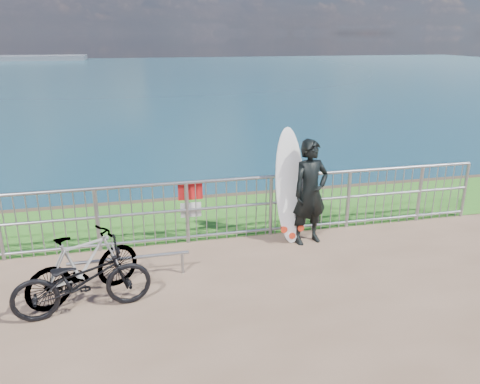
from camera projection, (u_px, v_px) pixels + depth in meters
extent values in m
plane|color=#2A6E1E|center=(207.00, 217.00, 9.35)|extent=(120.00, 120.00, 0.00)
cube|color=brown|center=(201.00, 295.00, 11.27)|extent=(120.00, 0.30, 5.00)
plane|color=navy|center=(135.00, 79.00, 91.47)|extent=(260.00, 260.00, 0.00)
cylinder|color=#919499|center=(215.00, 181.00, 7.99)|extent=(10.00, 0.06, 0.06)
cylinder|color=#919499|center=(216.00, 208.00, 8.15)|extent=(10.00, 0.05, 0.05)
cylinder|color=#919499|center=(216.00, 234.00, 8.31)|extent=(10.00, 0.05, 0.05)
cylinder|color=#919499|center=(97.00, 220.00, 7.73)|extent=(0.06, 0.06, 1.10)
cylinder|color=#919499|center=(187.00, 213.00, 8.06)|extent=(0.06, 0.06, 1.10)
cylinder|color=#919499|center=(271.00, 206.00, 8.38)|extent=(0.06, 0.06, 1.10)
cylinder|color=#919499|center=(348.00, 200.00, 8.70)|extent=(0.06, 0.06, 1.10)
cylinder|color=#919499|center=(420.00, 194.00, 9.02)|extent=(0.06, 0.06, 1.10)
cylinder|color=#919499|center=(465.00, 190.00, 9.24)|extent=(0.06, 0.06, 1.10)
cube|color=red|center=(190.00, 191.00, 8.01)|extent=(0.42, 0.02, 0.30)
cube|color=white|center=(190.00, 191.00, 8.00)|extent=(0.38, 0.01, 0.08)
cube|color=white|center=(191.00, 210.00, 8.12)|extent=(0.36, 0.02, 0.26)
imported|color=black|center=(310.00, 192.00, 7.97)|extent=(0.75, 0.57, 1.83)
ellipsoid|color=white|center=(290.00, 186.00, 8.04)|extent=(0.55, 0.49, 2.00)
cone|color=red|center=(282.00, 227.00, 8.13)|extent=(0.12, 0.22, 0.12)
cone|color=red|center=(299.00, 226.00, 8.20)|extent=(0.12, 0.22, 0.12)
cone|color=red|center=(290.00, 234.00, 8.21)|extent=(0.12, 0.22, 0.12)
imported|color=black|center=(82.00, 280.00, 6.04)|extent=(1.83, 0.87, 0.92)
imported|color=black|center=(84.00, 265.00, 6.37)|extent=(1.64, 1.18, 0.97)
cylinder|color=#919499|center=(129.00, 258.00, 6.90)|extent=(1.76, 0.05, 0.05)
cylinder|color=#919499|center=(75.00, 274.00, 6.78)|extent=(0.04, 0.04, 0.34)
cylinder|color=#919499|center=(182.00, 263.00, 7.12)|extent=(0.04, 0.04, 0.34)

